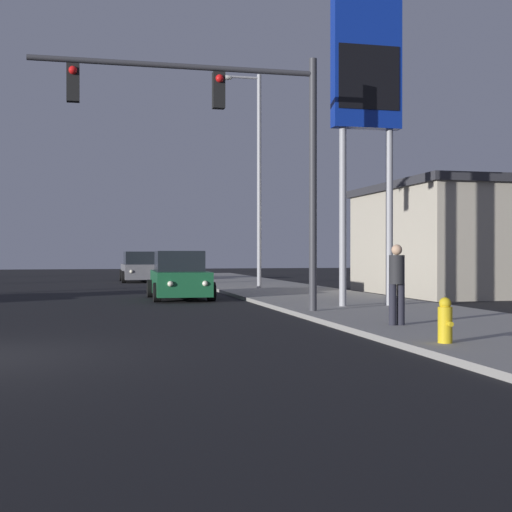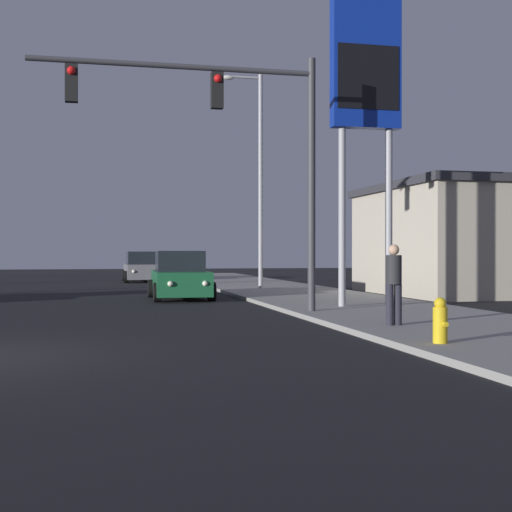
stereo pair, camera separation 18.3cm
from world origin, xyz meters
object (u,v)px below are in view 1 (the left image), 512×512
object	(u,v)px
street_lamp	(256,170)
gas_station_sign	(366,75)
car_green	(180,277)
fire_hydrant	(445,321)
car_grey	(139,268)
pedestrian_on_sidewalk	(397,281)
traffic_light_mast	(236,129)

from	to	relation	value
street_lamp	gas_station_sign	bearing A→B (deg)	-85.69
car_green	fire_hydrant	world-z (taller)	car_green
car_grey	fire_hydrant	size ratio (longest dim) A/B	5.69
car_green	pedestrian_on_sidewalk	bearing A→B (deg)	107.60
pedestrian_on_sidewalk	car_grey	bearing A→B (deg)	97.66
car_grey	gas_station_sign	world-z (taller)	gas_station_sign
street_lamp	gas_station_sign	world-z (taller)	same
traffic_light_mast	fire_hydrant	xyz separation A→B (m)	(2.18, -6.74, -4.23)
street_lamp	fire_hydrant	bearing A→B (deg)	-93.31
street_lamp	fire_hydrant	size ratio (longest dim) A/B	11.84
traffic_light_mast	gas_station_sign	world-z (taller)	gas_station_sign
car_green	gas_station_sign	bearing A→B (deg)	129.31
traffic_light_mast	gas_station_sign	size ratio (longest dim) A/B	0.79
pedestrian_on_sidewalk	car_green	bearing A→B (deg)	105.89
car_grey	pedestrian_on_sidewalk	distance (m)	26.53
street_lamp	pedestrian_on_sidewalk	size ratio (longest dim) A/B	5.39
car_green	fire_hydrant	bearing A→B (deg)	102.71
gas_station_sign	pedestrian_on_sidewalk	xyz separation A→B (m)	(-1.40, -5.16, -5.58)
gas_station_sign	fire_hydrant	xyz separation A→B (m)	(-1.84, -8.05, -6.13)
car_green	gas_station_sign	world-z (taller)	gas_station_sign
traffic_light_mast	pedestrian_on_sidewalk	world-z (taller)	traffic_light_mast
gas_station_sign	fire_hydrant	size ratio (longest dim) A/B	11.84
car_grey	gas_station_sign	xyz separation A→B (m)	(4.94, -21.13, 5.86)
street_lamp	car_green	bearing A→B (deg)	-130.41
street_lamp	pedestrian_on_sidewalk	distance (m)	16.05
gas_station_sign	traffic_light_mast	bearing A→B (deg)	-161.99
fire_hydrant	pedestrian_on_sidewalk	bearing A→B (deg)	81.35
gas_station_sign	car_grey	bearing A→B (deg)	103.15
car_grey	car_green	distance (m)	15.22
traffic_light_mast	fire_hydrant	bearing A→B (deg)	-72.11
gas_station_sign	fire_hydrant	world-z (taller)	gas_station_sign
car_green	gas_station_sign	distance (m)	9.49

